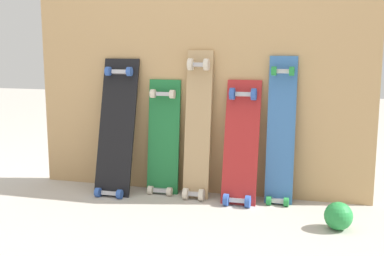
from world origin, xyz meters
name	(u,v)px	position (x,y,z in m)	size (l,w,h in m)	color
ground_plane	(195,194)	(0.00, 0.00, 0.00)	(12.00, 12.00, 0.00)	#B2AAA0
plywood_wall_panel	(198,75)	(0.00, 0.07, 0.75)	(2.14, 0.04, 1.49)	tan
skateboard_black	(116,132)	(-0.49, -0.08, 0.39)	(0.23, 0.30, 0.92)	black
skateboard_green	(163,142)	(-0.21, -0.01, 0.32)	(0.21, 0.16, 0.78)	#1E7238
skateboard_natural	(197,130)	(0.02, -0.03, 0.42)	(0.16, 0.21, 0.96)	tan
skateboard_red	(241,147)	(0.30, -0.06, 0.33)	(0.21, 0.26, 0.79)	#B22626
skateboard_blue	(281,136)	(0.53, -0.01, 0.40)	(0.16, 0.17, 0.94)	#386BAD
rubber_ball	(338,216)	(0.86, -0.39, 0.07)	(0.14, 0.14, 0.14)	#268C3F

